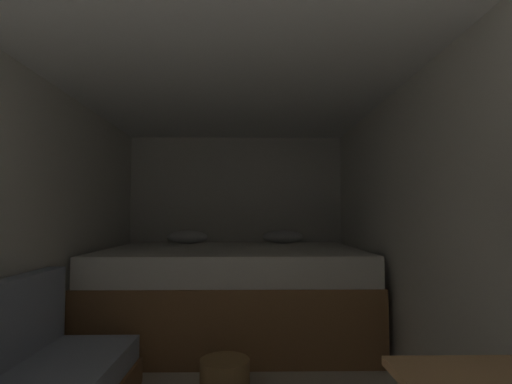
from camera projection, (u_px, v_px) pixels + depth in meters
wall_back at (236, 224)px, 4.82m from camera, size 2.64×0.05×2.11m
wall_right at (441, 233)px, 2.36m from camera, size 0.05×4.93×2.11m
ceiling_slab at (223, 53)px, 2.40m from camera, size 2.64×4.93×0.05m
bed at (233, 292)px, 3.85m from camera, size 2.42×1.73×0.99m
wicker_basket at (224, 377)px, 2.57m from camera, size 0.32×0.32×0.23m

